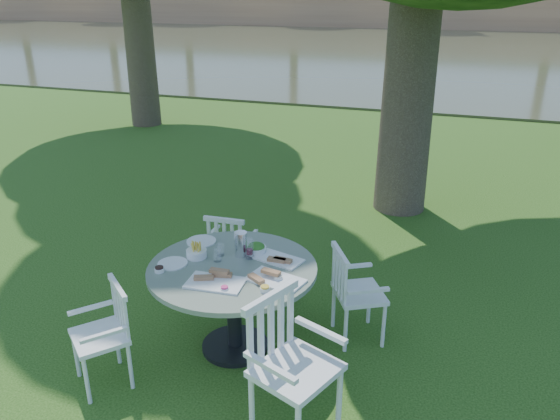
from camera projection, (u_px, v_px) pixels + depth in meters
The scene contains 8 objects.
ground at pixel (273, 297), 5.40m from camera, with size 140.00×140.00×0.00m, color #193C0C.
table at pixel (233, 283), 4.40m from camera, with size 1.35×1.35×0.78m.
chair_ne at pixel (350, 288), 4.59m from camera, with size 0.55×0.56×0.84m.
chair_nw at pixel (229, 246), 5.37m from camera, with size 0.43×0.40×0.81m.
chair_sw at pixel (109, 327), 4.09m from camera, with size 0.56×0.55×0.81m.
chair_se at pixel (285, 355), 3.60m from camera, with size 0.63×0.65×1.01m.
tableware at pixel (234, 259), 4.38m from camera, with size 1.23×0.89×0.21m.
river at pixel (437, 52), 25.53m from camera, with size 100.00×28.00×0.12m, color #3A3D24.
Camera 1 is at (1.57, -4.40, 2.84)m, focal length 35.00 mm.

